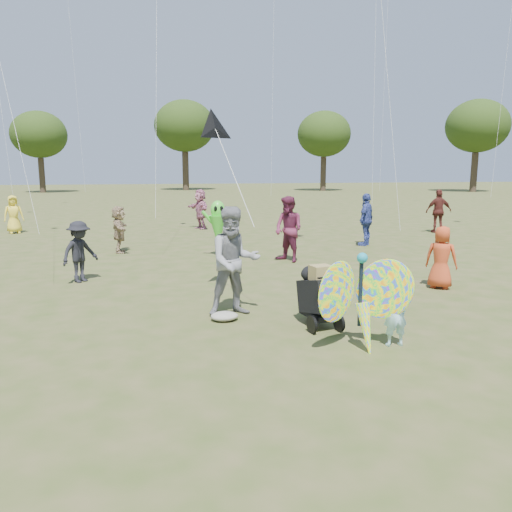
{
  "coord_description": "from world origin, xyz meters",
  "views": [
    {
      "loc": [
        -2.05,
        -7.48,
        2.73
      ],
      "look_at": [
        -0.2,
        1.5,
        1.1
      ],
      "focal_mm": 35.0,
      "sensor_mm": 36.0,
      "label": 1
    }
  ],
  "objects_px": {
    "child_girl": "(395,312)",
    "crowd_d": "(119,229)",
    "crowd_e": "(289,229)",
    "adult_man": "(234,261)",
    "crowd_b": "(80,252)",
    "crowd_c": "(366,220)",
    "crowd_g": "(14,214)",
    "crowd_j": "(200,209)",
    "butterfly_kite": "(363,302)",
    "crowd_h": "(439,211)",
    "crowd_a": "(441,257)",
    "alien_kite": "(218,225)",
    "jogging_stroller": "(319,291)"
  },
  "relations": [
    {
      "from": "crowd_j",
      "to": "butterfly_kite",
      "type": "relative_size",
      "value": 1.03
    },
    {
      "from": "crowd_j",
      "to": "child_girl",
      "type": "bearing_deg",
      "value": -15.87
    },
    {
      "from": "crowd_a",
      "to": "alien_kite",
      "type": "distance_m",
      "value": 6.84
    },
    {
      "from": "child_girl",
      "to": "butterfly_kite",
      "type": "bearing_deg",
      "value": 7.12
    },
    {
      "from": "butterfly_kite",
      "to": "crowd_c",
      "type": "bearing_deg",
      "value": 65.84
    },
    {
      "from": "crowd_c",
      "to": "crowd_j",
      "type": "height_order",
      "value": "crowd_c"
    },
    {
      "from": "crowd_g",
      "to": "alien_kite",
      "type": "relative_size",
      "value": 0.92
    },
    {
      "from": "crowd_d",
      "to": "alien_kite",
      "type": "height_order",
      "value": "alien_kite"
    },
    {
      "from": "crowd_e",
      "to": "crowd_b",
      "type": "bearing_deg",
      "value": -106.1
    },
    {
      "from": "adult_man",
      "to": "crowd_c",
      "type": "bearing_deg",
      "value": 46.16
    },
    {
      "from": "crowd_a",
      "to": "jogging_stroller",
      "type": "relative_size",
      "value": 1.3
    },
    {
      "from": "crowd_g",
      "to": "adult_man",
      "type": "bearing_deg",
      "value": -81.87
    },
    {
      "from": "crowd_e",
      "to": "crowd_j",
      "type": "height_order",
      "value": "crowd_e"
    },
    {
      "from": "crowd_h",
      "to": "butterfly_kite",
      "type": "height_order",
      "value": "crowd_h"
    },
    {
      "from": "jogging_stroller",
      "to": "crowd_b",
      "type": "bearing_deg",
      "value": 124.33
    },
    {
      "from": "crowd_g",
      "to": "crowd_h",
      "type": "distance_m",
      "value": 17.91
    },
    {
      "from": "crowd_b",
      "to": "crowd_d",
      "type": "relative_size",
      "value": 0.97
    },
    {
      "from": "child_girl",
      "to": "crowd_e",
      "type": "distance_m",
      "value": 7.15
    },
    {
      "from": "adult_man",
      "to": "jogging_stroller",
      "type": "distance_m",
      "value": 1.68
    },
    {
      "from": "crowd_g",
      "to": "crowd_h",
      "type": "xyz_separation_m",
      "value": [
        17.57,
        -3.44,
        0.12
      ]
    },
    {
      "from": "child_girl",
      "to": "crowd_j",
      "type": "xyz_separation_m",
      "value": [
        -1.52,
        15.68,
        0.36
      ]
    },
    {
      "from": "crowd_d",
      "to": "crowd_g",
      "type": "bearing_deg",
      "value": 36.16
    },
    {
      "from": "crowd_b",
      "to": "crowd_c",
      "type": "xyz_separation_m",
      "value": [
        9.12,
        4.01,
        0.18
      ]
    },
    {
      "from": "adult_man",
      "to": "crowd_j",
      "type": "bearing_deg",
      "value": 81.97
    },
    {
      "from": "crowd_e",
      "to": "crowd_d",
      "type": "bearing_deg",
      "value": -149.8
    },
    {
      "from": "crowd_j",
      "to": "alien_kite",
      "type": "bearing_deg",
      "value": -22.4
    },
    {
      "from": "crowd_a",
      "to": "crowd_g",
      "type": "bearing_deg",
      "value": -5.42
    },
    {
      "from": "crowd_b",
      "to": "crowd_g",
      "type": "xyz_separation_m",
      "value": [
        -3.99,
        10.12,
        0.06
      ]
    },
    {
      "from": "crowd_e",
      "to": "adult_man",
      "type": "bearing_deg",
      "value": -57.37
    },
    {
      "from": "crowd_c",
      "to": "crowd_d",
      "type": "bearing_deg",
      "value": -48.03
    },
    {
      "from": "alien_kite",
      "to": "adult_man",
      "type": "bearing_deg",
      "value": -94.61
    },
    {
      "from": "child_girl",
      "to": "crowd_g",
      "type": "bearing_deg",
      "value": -58.08
    },
    {
      "from": "adult_man",
      "to": "crowd_h",
      "type": "xyz_separation_m",
      "value": [
        10.38,
        10.11,
        -0.1
      ]
    },
    {
      "from": "crowd_j",
      "to": "crowd_e",
      "type": "bearing_deg",
      "value": -9.67
    },
    {
      "from": "crowd_h",
      "to": "crowd_j",
      "type": "relative_size",
      "value": 1.03
    },
    {
      "from": "crowd_e",
      "to": "crowd_j",
      "type": "xyz_separation_m",
      "value": [
        -1.78,
        8.54,
        -0.07
      ]
    },
    {
      "from": "adult_man",
      "to": "crowd_a",
      "type": "relative_size",
      "value": 1.41
    },
    {
      "from": "child_girl",
      "to": "crowd_b",
      "type": "relative_size",
      "value": 0.72
    },
    {
      "from": "crowd_d",
      "to": "crowd_a",
      "type": "bearing_deg",
      "value": -133.13
    },
    {
      "from": "child_girl",
      "to": "crowd_d",
      "type": "height_order",
      "value": "crowd_d"
    },
    {
      "from": "crowd_d",
      "to": "crowd_c",
      "type": "bearing_deg",
      "value": -93.38
    },
    {
      "from": "child_girl",
      "to": "jogging_stroller",
      "type": "distance_m",
      "value": 1.47
    },
    {
      "from": "adult_man",
      "to": "crowd_g",
      "type": "height_order",
      "value": "adult_man"
    },
    {
      "from": "crowd_b",
      "to": "child_girl",
      "type": "bearing_deg",
      "value": -90.25
    },
    {
      "from": "adult_man",
      "to": "crowd_g",
      "type": "bearing_deg",
      "value": 112.61
    },
    {
      "from": "crowd_j",
      "to": "crowd_g",
      "type": "bearing_deg",
      "value": -111.64
    },
    {
      "from": "crowd_e",
      "to": "alien_kite",
      "type": "height_order",
      "value": "crowd_e"
    },
    {
      "from": "butterfly_kite",
      "to": "child_girl",
      "type": "bearing_deg",
      "value": 5.96
    },
    {
      "from": "child_girl",
      "to": "jogging_stroller",
      "type": "xyz_separation_m",
      "value": [
        -0.83,
        1.21,
        0.08
      ]
    },
    {
      "from": "crowd_e",
      "to": "jogging_stroller",
      "type": "height_order",
      "value": "crowd_e"
    }
  ]
}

